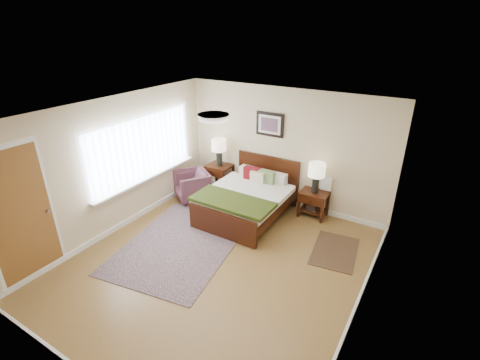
{
  "coord_description": "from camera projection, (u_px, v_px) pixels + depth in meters",
  "views": [
    {
      "loc": [
        2.74,
        -3.82,
        3.66
      ],
      "look_at": [
        -0.21,
        1.05,
        1.05
      ],
      "focal_mm": 26.0,
      "sensor_mm": 36.0,
      "label": 1
    }
  ],
  "objects": [
    {
      "name": "lamp_left",
      "position": [
        219.0,
        147.0,
        7.81
      ],
      "size": [
        0.33,
        0.33,
        0.61
      ],
      "color": "black",
      "rests_on": "nightstand_left"
    },
    {
      "name": "right_wall",
      "position": [
        369.0,
        239.0,
        4.2
      ],
      "size": [
        0.04,
        5.0,
        2.5
      ],
      "primitive_type": "cube",
      "color": "#C4B18E",
      "rests_on": "ground"
    },
    {
      "name": "lamp_right",
      "position": [
        317.0,
        173.0,
        6.77
      ],
      "size": [
        0.33,
        0.33,
        0.61
      ],
      "color": "black",
      "rests_on": "nightstand_right"
    },
    {
      "name": "front_wall",
      "position": [
        67.0,
        298.0,
        3.32
      ],
      "size": [
        4.5,
        0.04,
        2.5
      ],
      "primitive_type": "cube",
      "color": "#C4B18E",
      "rests_on": "ground"
    },
    {
      "name": "rug_persian",
      "position": [
        181.0,
        244.0,
        6.25
      ],
      "size": [
        2.22,
        2.84,
        0.01
      ],
      "primitive_type": "cube",
      "rotation": [
        0.0,
        0.0,
        0.16
      ],
      "color": "#0D0B3B",
      "rests_on": "ground"
    },
    {
      "name": "nightstand_left",
      "position": [
        219.0,
        170.0,
        8.02
      ],
      "size": [
        0.54,
        0.49,
        0.65
      ],
      "color": "#351708",
      "rests_on": "ground"
    },
    {
      "name": "nightstand_right",
      "position": [
        314.0,
        201.0,
        7.02
      ],
      "size": [
        0.55,
        0.41,
        0.54
      ],
      "color": "#351708",
      "rests_on": "ground"
    },
    {
      "name": "bed",
      "position": [
        247.0,
        195.0,
        6.98
      ],
      "size": [
        1.57,
        1.88,
        1.01
      ],
      "color": "#351708",
      "rests_on": "ground"
    },
    {
      "name": "rug_navy",
      "position": [
        335.0,
        251.0,
        6.06
      ],
      "size": [
        0.87,
        1.18,
        0.01
      ],
      "primitive_type": "cube",
      "rotation": [
        0.0,
        0.0,
        0.14
      ],
      "color": "black",
      "rests_on": "ground"
    },
    {
      "name": "ceiling",
      "position": [
        213.0,
        114.0,
        4.74
      ],
      "size": [
        4.5,
        5.0,
        0.02
      ],
      "primitive_type": "cube",
      "color": "white",
      "rests_on": "back_wall"
    },
    {
      "name": "window",
      "position": [
        144.0,
        149.0,
        6.79
      ],
      "size": [
        0.11,
        2.72,
        1.32
      ],
      "color": "silver",
      "rests_on": "left_wall"
    },
    {
      "name": "ceil_fixture",
      "position": [
        213.0,
        117.0,
        4.76
      ],
      "size": [
        0.44,
        0.44,
        0.08
      ],
      "color": "white",
      "rests_on": "ceiling"
    },
    {
      "name": "door",
      "position": [
        21.0,
        217.0,
        5.03
      ],
      "size": [
        0.06,
        1.0,
        2.18
      ],
      "color": "silver",
      "rests_on": "ground"
    },
    {
      "name": "wall_art",
      "position": [
        270.0,
        125.0,
        7.15
      ],
      "size": [
        0.62,
        0.05,
        0.5
      ],
      "color": "black",
      "rests_on": "back_wall"
    },
    {
      "name": "armchair",
      "position": [
        192.0,
        185.0,
        7.75
      ],
      "size": [
        0.97,
        0.98,
        0.65
      ],
      "primitive_type": "imported",
      "rotation": [
        0.0,
        0.0,
        -0.6
      ],
      "color": "brown",
      "rests_on": "ground"
    },
    {
      "name": "floor",
      "position": [
        218.0,
        262.0,
        5.78
      ],
      "size": [
        5.0,
        5.0,
        0.0
      ],
      "primitive_type": "plane",
      "color": "brown",
      "rests_on": "ground"
    },
    {
      "name": "left_wall",
      "position": [
        114.0,
        166.0,
        6.32
      ],
      "size": [
        0.04,
        5.0,
        2.5
      ],
      "primitive_type": "cube",
      "color": "#C4B18E",
      "rests_on": "ground"
    },
    {
      "name": "back_wall",
      "position": [
        285.0,
        149.0,
        7.21
      ],
      "size": [
        4.5,
        0.04,
        2.5
      ],
      "primitive_type": "cube",
      "color": "#C4B18E",
      "rests_on": "ground"
    }
  ]
}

